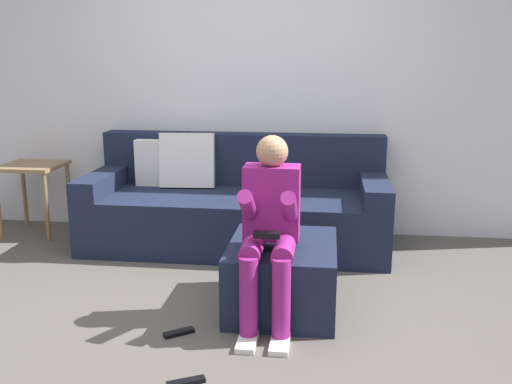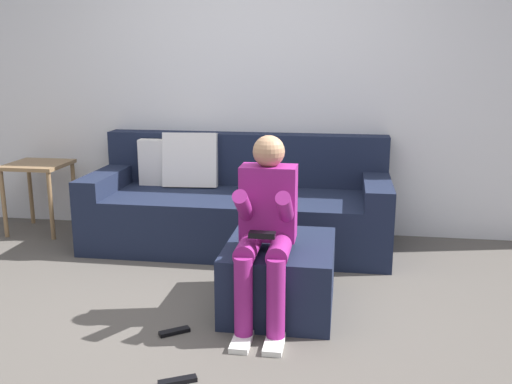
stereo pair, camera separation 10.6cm
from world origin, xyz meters
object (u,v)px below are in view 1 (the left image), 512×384
at_px(remote_near_ottoman, 186,382).
at_px(remote_by_storage_bin, 179,333).
at_px(ottoman, 283,275).
at_px(person_seated, 270,223).
at_px(side_table, 33,176).
at_px(couch_sectional, 235,206).

bearing_deg(remote_near_ottoman, remote_by_storage_bin, 80.59).
relative_size(ottoman, person_seated, 0.71).
bearing_deg(side_table, remote_near_ottoman, -49.25).
relative_size(couch_sectional, ottoman, 3.12).
bearing_deg(side_table, couch_sectional, -2.21).
height_order(side_table, remote_by_storage_bin, side_table).
relative_size(couch_sectional, remote_near_ottoman, 12.98).
height_order(person_seated, remote_by_storage_bin, person_seated).
distance_m(ottoman, person_seated, 0.43).
relative_size(couch_sectional, side_table, 3.92).
bearing_deg(person_seated, ottoman, 73.75).
height_order(couch_sectional, remote_near_ottoman, couch_sectional).
bearing_deg(couch_sectional, person_seated, -72.94).
relative_size(side_table, remote_by_storage_bin, 3.54).
xyz_separation_m(couch_sectional, ottoman, (0.48, -1.16, -0.11)).
xyz_separation_m(person_seated, side_table, (-2.15, 1.43, -0.09)).
bearing_deg(ottoman, remote_near_ottoman, -112.45).
bearing_deg(ottoman, remote_by_storage_bin, -141.02).
distance_m(person_seated, remote_near_ottoman, 0.96).
relative_size(ottoman, remote_by_storage_bin, 4.45).
xyz_separation_m(side_table, remote_by_storage_bin, (1.68, -1.66, -0.48)).
distance_m(couch_sectional, remote_by_storage_bin, 1.62).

